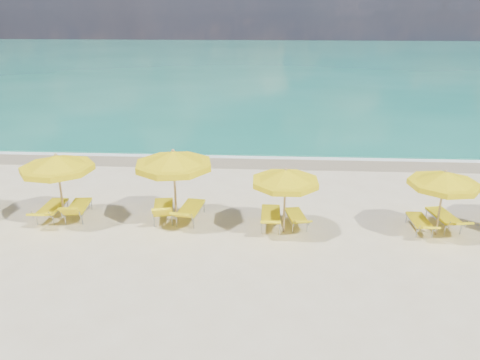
{
  "coord_description": "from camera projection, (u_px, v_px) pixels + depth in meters",
  "views": [
    {
      "loc": [
        0.89,
        -13.68,
        6.88
      ],
      "look_at": [
        0.0,
        1.5,
        1.2
      ],
      "focal_mm": 35.0,
      "sensor_mm": 36.0,
      "label": 1
    }
  ],
  "objects": [
    {
      "name": "ground_plane",
      "position": [
        237.0,
        230.0,
        15.25
      ],
      "size": [
        120.0,
        120.0,
        0.0
      ],
      "primitive_type": "plane",
      "color": "beige"
    },
    {
      "name": "ocean",
      "position": [
        261.0,
        63.0,
        60.14
      ],
      "size": [
        120.0,
        80.0,
        0.3
      ],
      "primitive_type": "cube",
      "color": "#14735E",
      "rests_on": "ground"
    },
    {
      "name": "wet_sand_band",
      "position": [
        247.0,
        160.0,
        22.17
      ],
      "size": [
        120.0,
        2.6,
        0.01
      ],
      "primitive_type": "cube",
      "color": "tan",
      "rests_on": "ground"
    },
    {
      "name": "foam_line",
      "position": [
        248.0,
        155.0,
        22.92
      ],
      "size": [
        120.0,
        1.2,
        0.03
      ],
      "primitive_type": "cube",
      "color": "white",
      "rests_on": "ground"
    },
    {
      "name": "whitecap_near",
      "position": [
        165.0,
        115.0,
        31.48
      ],
      "size": [
        14.0,
        0.36,
        0.05
      ],
      "primitive_type": "cube",
      "color": "white",
      "rests_on": "ground"
    },
    {
      "name": "whitecap_far",
      "position": [
        357.0,
        98.0,
        37.25
      ],
      "size": [
        18.0,
        0.3,
        0.05
      ],
      "primitive_type": "cube",
      "color": "white",
      "rests_on": "ground"
    },
    {
      "name": "umbrella_2",
      "position": [
        57.0,
        164.0,
        15.18
      ],
      "size": [
        2.89,
        2.89,
        2.42
      ],
      "rotation": [
        0.0,
        0.0,
        0.24
      ],
      "color": "tan",
      "rests_on": "ground"
    },
    {
      "name": "umbrella_3",
      "position": [
        173.0,
        160.0,
        15.05
      ],
      "size": [
        3.04,
        3.04,
        2.59
      ],
      "rotation": [
        0.0,
        0.0,
        -0.21
      ],
      "color": "tan",
      "rests_on": "ground"
    },
    {
      "name": "umbrella_4",
      "position": [
        285.0,
        178.0,
        14.49
      ],
      "size": [
        2.85,
        2.85,
        2.2
      ],
      "rotation": [
        0.0,
        0.0,
        0.41
      ],
      "color": "tan",
      "rests_on": "ground"
    },
    {
      "name": "umbrella_5",
      "position": [
        444.0,
        180.0,
        14.31
      ],
      "size": [
        2.61,
        2.61,
        2.2
      ],
      "rotation": [
        0.0,
        0.0,
        -0.23
      ],
      "color": "tan",
      "rests_on": "ground"
    },
    {
      "name": "lounger_2_left",
      "position": [
        52.0,
        212.0,
        16.09
      ],
      "size": [
        0.65,
        1.94,
        0.69
      ],
      "rotation": [
        0.0,
        0.0,
        0.01
      ],
      "color": "#A5A8AD",
      "rests_on": "ground"
    },
    {
      "name": "lounger_2_right",
      "position": [
        78.0,
        211.0,
        16.11
      ],
      "size": [
        0.8,
        1.89,
        0.86
      ],
      "rotation": [
        0.0,
        0.0,
        0.1
      ],
      "color": "#A5A8AD",
      "rests_on": "ground"
    },
    {
      "name": "lounger_3_left",
      "position": [
        164.0,
        212.0,
        16.0
      ],
      "size": [
        0.98,
        2.01,
        0.9
      ],
      "rotation": [
        0.0,
        0.0,
        0.18
      ],
      "color": "#A5A8AD",
      "rests_on": "ground"
    },
    {
      "name": "lounger_3_right",
      "position": [
        190.0,
        214.0,
        15.91
      ],
      "size": [
        0.91,
        2.08,
        0.82
      ],
      "rotation": [
        0.0,
        0.0,
        -0.13
      ],
      "color": "#A5A8AD",
      "rests_on": "ground"
    },
    {
      "name": "lounger_4_left",
      "position": [
        271.0,
        220.0,
        15.47
      ],
      "size": [
        0.68,
        1.99,
        0.77
      ],
      "rotation": [
        0.0,
        0.0,
        -0.01
      ],
      "color": "#A5A8AD",
      "rests_on": "ground"
    },
    {
      "name": "lounger_4_right",
      "position": [
        296.0,
        220.0,
        15.53
      ],
      "size": [
        0.84,
        1.73,
        0.65
      ],
      "rotation": [
        0.0,
        0.0,
        0.19
      ],
      "color": "#A5A8AD",
      "rests_on": "ground"
    },
    {
      "name": "lounger_5_left",
      "position": [
        419.0,
        225.0,
        15.17
      ],
      "size": [
        0.6,
        1.71,
        0.64
      ],
      "rotation": [
        0.0,
        0.0,
        0.03
      ],
      "color": "#A5A8AD",
      "rests_on": "ground"
    },
    {
      "name": "lounger_5_right",
      "position": [
        444.0,
        221.0,
        15.41
      ],
      "size": [
        0.94,
        1.96,
        0.71
      ],
      "rotation": [
        0.0,
        0.0,
        0.18
      ],
      "color": "#A5A8AD",
      "rests_on": "ground"
    }
  ]
}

